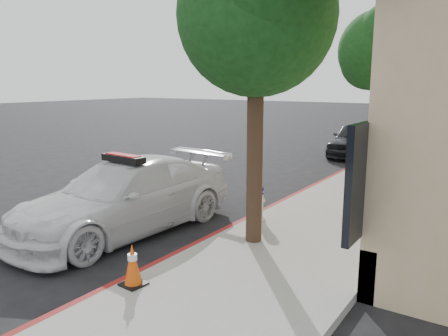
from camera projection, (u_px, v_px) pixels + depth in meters
ground at (197, 202)px, 11.60m from camera, size 120.00×120.00×0.00m
sidewalk at (416, 159)px, 17.78m from camera, size 3.20×50.00×0.15m
curb_strip at (377, 155)px, 18.62m from camera, size 0.12×50.00×0.15m
tree_near at (258, 15)px, 7.54m from camera, size 2.92×2.82×5.62m
tree_mid at (380, 50)px, 14.08m from camera, size 2.77×2.64×5.43m
tree_far at (425, 55)px, 20.57m from camera, size 3.10×3.00×5.81m
police_car at (125, 196)px, 9.22m from camera, size 2.51×5.34×1.66m
parked_car_mid at (356, 139)px, 18.78m from camera, size 2.08×4.44×1.47m
parked_car_far at (394, 123)px, 26.21m from camera, size 1.74×4.51×1.46m
fire_hydrant at (258, 203)px, 9.52m from camera, size 0.33×0.30×0.78m
traffic_cone at (133, 265)px, 6.45m from camera, size 0.36×0.36×0.65m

